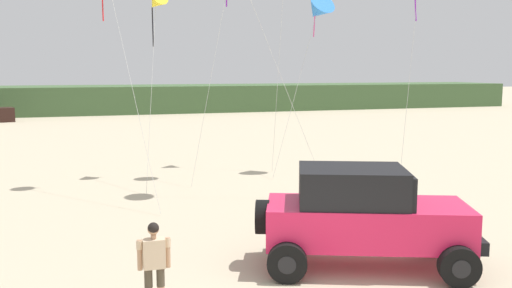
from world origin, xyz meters
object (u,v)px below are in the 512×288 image
object	(u,v)px
person_watching	(154,261)
kite_red_delta	(156,3)
jeep	(364,215)
kite_green_box	(318,10)

from	to	relation	value
person_watching	kite_red_delta	size ratio (longest dim) A/B	0.22
jeep	person_watching	world-z (taller)	jeep
jeep	kite_red_delta	bearing A→B (deg)	102.77
kite_green_box	kite_red_delta	xyz separation A→B (m)	(-6.75, 0.80, 0.15)
kite_green_box	kite_red_delta	size ratio (longest dim) A/B	1.00
jeep	person_watching	distance (m)	4.83
jeep	kite_red_delta	xyz separation A→B (m)	(-2.81, 12.42, 5.88)
jeep	kite_red_delta	world-z (taller)	kite_red_delta
person_watching	kite_red_delta	xyz separation A→B (m)	(1.93, 13.31, 6.14)
kite_green_box	kite_red_delta	distance (m)	6.80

